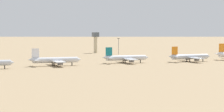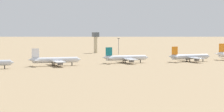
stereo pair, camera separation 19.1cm
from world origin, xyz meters
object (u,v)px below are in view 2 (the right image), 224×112
parked_jet_teal_4 (125,58)px  parked_jet_orange_5 (190,57)px  control_tower (96,40)px  light_pole_west (119,45)px  parked_jet_white_3 (55,60)px

parked_jet_teal_4 → parked_jet_orange_5: parked_jet_teal_4 is taller
control_tower → light_pole_west: bearing=-73.6°
parked_jet_teal_4 → parked_jet_orange_5: size_ratio=1.00×
light_pole_west → parked_jet_teal_4: bearing=-114.3°
parked_jet_white_3 → parked_jet_teal_4: size_ratio=1.04×
parked_jet_white_3 → light_pole_west: size_ratio=2.50×
light_pole_west → parked_jet_white_3: bearing=-136.4°
control_tower → light_pole_west: (8.72, -29.70, -3.21)m
parked_jet_teal_4 → light_pole_west: (40.25, 89.06, 4.63)m
parked_jet_white_3 → parked_jet_orange_5: 101.02m
parked_jet_orange_5 → control_tower: control_tower is taller
parked_jet_white_3 → control_tower: size_ratio=1.87×
parked_jet_white_3 → parked_jet_teal_4: (53.01, -0.12, -0.16)m
parked_jet_teal_4 → light_pole_west: light_pole_west is taller
parked_jet_white_3 → control_tower: 145.88m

